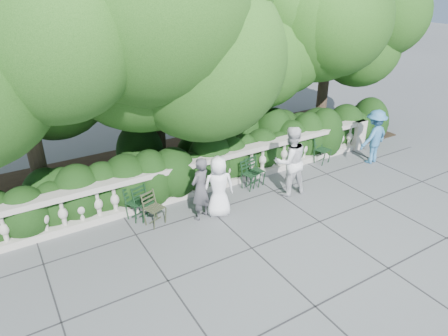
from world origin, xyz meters
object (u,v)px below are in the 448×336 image
chair_e (325,164)px  person_older_blue (374,137)px  chair_b (142,220)px  person_woman_grey (200,189)px  chair_weathered (160,226)px  person_casual_man (290,161)px  chair_f (258,187)px  chair_d (254,190)px  chair_c (149,220)px  person_businessman (219,187)px

chair_e → person_older_blue: bearing=-37.9°
chair_b → person_woman_grey: person_woman_grey is taller
chair_weathered → person_casual_man: size_ratio=0.44×
chair_f → chair_weathered: bearing=179.4°
chair_d → chair_weathered: same height
chair_e → person_casual_man: size_ratio=0.44×
chair_e → person_woman_grey: 4.92m
person_casual_man → person_older_blue: size_ratio=1.12×
chair_c → person_businessman: 1.88m
person_businessman → person_woman_grey: 0.45m
chair_weathered → person_older_blue: (7.18, -0.11, 0.86)m
chair_weathered → person_woman_grey: bearing=-29.3°
person_woman_grey → person_older_blue: size_ratio=0.93×
chair_f → chair_weathered: size_ratio=1.00×
person_casual_man → person_woman_grey: bearing=5.2°
chair_d → person_casual_man: 1.33m
person_casual_man → person_businessman: bearing=7.5°
chair_weathered → person_businessman: bearing=-31.1°
chair_b → chair_c: 0.19m
person_woman_grey → person_businessman: bearing=141.3°
chair_c → chair_b: bearing=131.9°
chair_d → person_older_blue: 4.34m
person_woman_grey → person_older_blue: (6.16, 0.05, 0.06)m
chair_c → person_casual_man: (3.76, -0.69, 0.96)m
person_woman_grey → chair_e: bearing=163.8°
person_businessman → chair_d: bearing=-140.8°
person_casual_man → chair_d: bearing=-33.4°
chair_weathered → person_woman_grey: (1.03, -0.16, 0.80)m
person_businessman → person_woman_grey: size_ratio=0.98×
chair_d → person_casual_man: bearing=-55.9°
chair_d → person_woman_grey: size_ratio=0.53×
chair_f → person_casual_man: (0.49, -0.68, 0.96)m
chair_e → chair_weathered: 5.86m
chair_c → person_businessman: bearing=-36.7°
person_businessman → person_casual_man: size_ratio=0.82×
chair_weathered → person_businessman: size_ratio=0.54×
chair_e → person_older_blue: person_older_blue is taller
chair_d → chair_f: bearing=5.3°
chair_c → person_casual_man: bearing=-25.2°
chair_c → chair_e: bearing=-13.5°
chair_f → chair_b: bearing=171.0°
chair_weathered → person_casual_man: person_casual_man is taller
chair_f → person_woman_grey: size_ratio=0.53×
chair_e → chair_f: same height
chair_b → person_casual_man: bearing=-30.8°
chair_c → person_businessman: (1.59, -0.64, 0.78)m
chair_b → chair_weathered: bearing=-78.6°
chair_weathered → person_older_blue: 7.24m
chair_e → person_businessman: 4.51m
chair_f → person_casual_man: person_casual_man is taller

